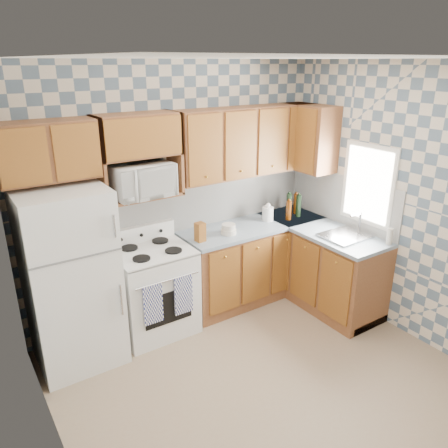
{
  "coord_description": "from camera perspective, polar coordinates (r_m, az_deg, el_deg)",
  "views": [
    {
      "loc": [
        -2.06,
        -2.43,
        2.69
      ],
      "look_at": [
        0.05,
        0.75,
        1.25
      ],
      "focal_mm": 35.0,
      "sensor_mm": 36.0,
      "label": 1
    }
  ],
  "objects": [
    {
      "name": "bottle_2",
      "position": [
        5.4,
        9.36,
        2.62
      ],
      "size": [
        0.06,
        0.06,
        0.25
      ],
      "primitive_type": "cylinder",
      "color": "#542507",
      "rests_on": "countertop_back"
    },
    {
      "name": "microwave_shelf",
      "position": [
        4.36,
        -10.75,
        3.59
      ],
      "size": [
        0.8,
        0.33,
        0.03
      ],
      "primitive_type": "cube",
      "color": "brown",
      "rests_on": "back_wall"
    },
    {
      "name": "backguard",
      "position": [
        4.61,
        -10.96,
        -1.25
      ],
      "size": [
        0.76,
        0.08,
        0.17
      ],
      "primitive_type": "cube",
      "color": "white",
      "rests_on": "cooktop"
    },
    {
      "name": "backsplash_back",
      "position": [
        4.94,
        -2.0,
        3.11
      ],
      "size": [
        2.6,
        0.02,
        0.56
      ],
      "primitive_type": "cube",
      "color": "white",
      "rests_on": "back_wall"
    },
    {
      "name": "base_cabinets_right",
      "position": [
        5.24,
        12.15,
        -5.27
      ],
      "size": [
        0.6,
        1.6,
        0.88
      ],
      "primitive_type": "cube",
      "color": "brown",
      "rests_on": "floor"
    },
    {
      "name": "upper_cabinets_fridge",
      "position": [
        4.01,
        -22.19,
        8.82
      ],
      "size": [
        0.82,
        0.33,
        0.5
      ],
      "primitive_type": "cube",
      "color": "brown",
      "rests_on": "back_wall"
    },
    {
      "name": "sink",
      "position": [
        4.83,
        15.5,
        -1.54
      ],
      "size": [
        0.48,
        0.4,
        0.03
      ],
      "primitive_type": "cube",
      "color": "#B7B7BC",
      "rests_on": "countertop_right"
    },
    {
      "name": "food_containers",
      "position": [
        4.71,
        0.6,
        -0.66
      ],
      "size": [
        0.17,
        0.17,
        0.11
      ],
      "primitive_type": null,
      "color": "beige",
      "rests_on": "countertop_back"
    },
    {
      "name": "bottle_0",
      "position": [
        5.27,
        8.46,
        2.44
      ],
      "size": [
        0.06,
        0.06,
        0.29
      ],
      "primitive_type": "cylinder",
      "color": "black",
      "rests_on": "countertop_back"
    },
    {
      "name": "right_wall",
      "position": [
        4.67,
        22.55,
        2.39
      ],
      "size": [
        0.02,
        3.2,
        2.7
      ],
      "primitive_type": "cube",
      "color": "slate",
      "rests_on": "ground"
    },
    {
      "name": "dish_towel_right",
      "position": [
        4.36,
        -5.33,
        -9.17
      ],
      "size": [
        0.19,
        0.02,
        0.41
      ],
      "primitive_type": "cube",
      "color": "navy",
      "rests_on": "stove_body"
    },
    {
      "name": "backsplash_right",
      "position": [
        5.17,
        15.05,
        3.18
      ],
      "size": [
        0.02,
        1.6,
        0.56
      ],
      "primitive_type": "cube",
      "color": "white",
      "rests_on": "right_wall"
    },
    {
      "name": "refrigerator",
      "position": [
        4.19,
        -19.37,
        -6.78
      ],
      "size": [
        0.75,
        0.7,
        1.68
      ],
      "primitive_type": "cube",
      "color": "white",
      "rests_on": "floor"
    },
    {
      "name": "back_wall",
      "position": [
        4.72,
        -6.24,
        4.05
      ],
      "size": [
        3.4,
        0.02,
        2.7
      ],
      "primitive_type": "cube",
      "color": "slate",
      "rests_on": "ground"
    },
    {
      "name": "microwave",
      "position": [
        4.26,
        -10.69,
        5.61
      ],
      "size": [
        0.6,
        0.43,
        0.32
      ],
      "primitive_type": "imported",
      "rotation": [
        0.0,
        0.0,
        0.07
      ],
      "color": "white",
      "rests_on": "microwave_shelf"
    },
    {
      "name": "dish_towel_left",
      "position": [
        4.24,
        -9.26,
        -10.3
      ],
      "size": [
        0.19,
        0.02,
        0.41
      ],
      "primitive_type": "cube",
      "color": "navy",
      "rests_on": "stove_body"
    },
    {
      "name": "cooktop",
      "position": [
        4.41,
        -9.46,
        -3.51
      ],
      "size": [
        0.76,
        0.65,
        0.02
      ],
      "primitive_type": "cube",
      "color": "silver",
      "rests_on": "stove_body"
    },
    {
      "name": "bottle_1",
      "position": [
        5.29,
        9.69,
        2.35
      ],
      "size": [
        0.06,
        0.06,
        0.27
      ],
      "primitive_type": "cylinder",
      "color": "black",
      "rests_on": "countertop_back"
    },
    {
      "name": "upper_cabinets_right",
      "position": [
        5.21,
        10.83,
        11.03
      ],
      "size": [
        0.33,
        0.7,
        0.74
      ],
      "primitive_type": "cube",
      "color": "brown",
      "rests_on": "right_wall"
    },
    {
      "name": "floor",
      "position": [
        4.17,
        5.45,
        -19.63
      ],
      "size": [
        3.4,
        3.4,
        0.0
      ],
      "primitive_type": "plane",
      "color": "#896F55",
      "rests_on": "ground"
    },
    {
      "name": "countertop_back",
      "position": [
        5.04,
        3.92,
        -0.19
      ],
      "size": [
        1.77,
        0.63,
        0.04
      ],
      "primitive_type": "cube",
      "color": "gray",
      "rests_on": "base_cabinets_back"
    },
    {
      "name": "electric_kettle",
      "position": [
        5.12,
        5.73,
        1.33
      ],
      "size": [
        0.13,
        0.13,
        0.17
      ],
      "primitive_type": "cylinder",
      "color": "white",
      "rests_on": "countertop_back"
    },
    {
      "name": "knife_block",
      "position": [
        4.51,
        -3.14,
        -1.05
      ],
      "size": [
        0.1,
        0.1,
        0.2
      ],
      "primitive_type": "cube",
      "rotation": [
        0.0,
        0.0,
        0.1
      ],
      "color": "brown",
      "rests_on": "countertop_back"
    },
    {
      "name": "bottle_3",
      "position": [
        5.18,
        8.45,
        1.77
      ],
      "size": [
        0.06,
        0.06,
        0.23
      ],
      "primitive_type": "cylinder",
      "color": "#542507",
      "rests_on": "countertop_back"
    },
    {
      "name": "upper_cabinets_back",
      "position": [
        4.9,
        3.19,
        10.75
      ],
      "size": [
        1.75,
        0.33,
        0.74
      ],
      "primitive_type": "cube",
      "color": "brown",
      "rests_on": "back_wall"
    },
    {
      "name": "stove_body",
      "position": [
        4.61,
        -9.13,
        -8.68
      ],
      "size": [
        0.76,
        0.65,
        0.9
      ],
      "primitive_type": "cube",
      "color": "white",
      "rests_on": "floor"
    },
    {
      "name": "window",
      "position": [
        4.88,
        18.31,
        4.9
      ],
      "size": [
        0.02,
        0.66,
        0.86
      ],
      "primitive_type": "cube",
      "color": "white",
      "rests_on": "right_wall"
    },
    {
      "name": "countertop_right",
      "position": [
        5.06,
        12.49,
        -0.58
      ],
      "size": [
        0.63,
        1.6,
        0.04
      ],
      "primitive_type": "cube",
      "color": "gray",
      "rests_on": "base_cabinets_right"
    },
    {
      "name": "soap_bottle",
      "position": [
        4.75,
        20.83,
        -1.52
      ],
      "size": [
        0.06,
        0.06,
        0.17
      ],
      "primitive_type": "cylinder",
      "color": "beige",
      "rests_on": "countertop_right"
    },
    {
      "name": "base_cabinets_back",
      "position": [
        5.22,
        3.77,
        -4.9
      ],
      "size": [
        1.75,
        0.6,
        0.88
      ],
      "primitive_type": "cube",
      "color": "brown",
      "rests_on": "floor"
    }
  ]
}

